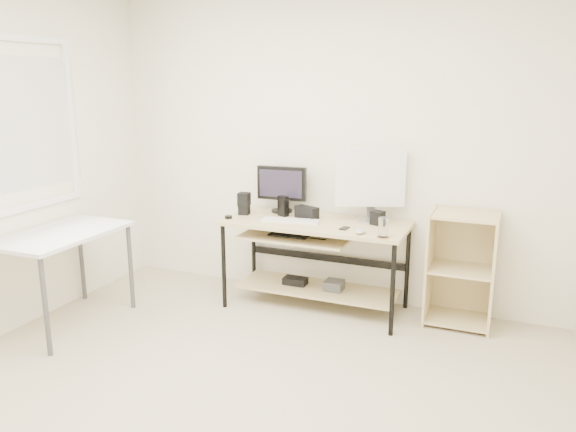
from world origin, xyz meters
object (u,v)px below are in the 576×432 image
at_px(black_monitor, 282,186).
at_px(side_table, 62,242).
at_px(desk, 313,246).
at_px(audio_controller, 283,206).
at_px(white_imac, 370,179).
at_px(shelf_unit, 461,268).

bearing_deg(black_monitor, side_table, -139.98).
distance_m(desk, black_monitor, 0.61).
bearing_deg(audio_controller, white_imac, 32.13).
height_order(shelf_unit, black_monitor, black_monitor).
distance_m(side_table, black_monitor, 1.83).
height_order(desk, shelf_unit, shelf_unit).
bearing_deg(shelf_unit, desk, -172.23).
relative_size(desk, black_monitor, 3.42).
relative_size(white_imac, audio_controller, 3.47).
bearing_deg(side_table, white_imac, 30.52).
height_order(black_monitor, white_imac, white_imac).
relative_size(side_table, black_monitor, 2.28).
relative_size(desk, side_table, 1.50).
distance_m(desk, shelf_unit, 1.19).
xyz_separation_m(desk, white_imac, (0.42, 0.16, 0.56)).
relative_size(side_table, audio_controller, 5.77).
bearing_deg(side_table, black_monitor, 44.45).
xyz_separation_m(black_monitor, white_imac, (0.79, -0.04, 0.12)).
bearing_deg(white_imac, audio_controller, 166.12).
relative_size(black_monitor, audio_controller, 2.53).
bearing_deg(desk, shelf_unit, 7.77).
distance_m(black_monitor, white_imac, 0.80).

